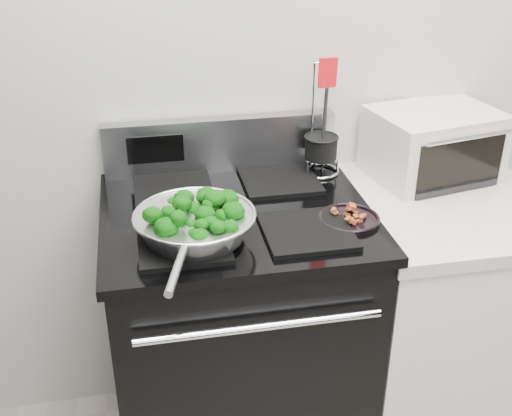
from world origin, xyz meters
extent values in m
cube|color=#B8B6AE|center=(0.00, 1.75, 1.35)|extent=(4.00, 0.02, 2.70)
cube|color=black|center=(-0.30, 1.41, 0.46)|extent=(0.76, 0.66, 0.92)
cube|color=black|center=(-0.30, 1.41, 0.94)|extent=(0.79, 0.69, 0.03)
cube|color=#99999E|center=(-0.30, 1.72, 1.04)|extent=(0.76, 0.05, 0.18)
cube|color=black|center=(-0.47, 1.24, 0.96)|extent=(0.24, 0.24, 0.01)
cube|color=black|center=(-0.13, 1.24, 0.96)|extent=(0.24, 0.24, 0.01)
cube|color=black|center=(-0.47, 1.58, 0.96)|extent=(0.24, 0.24, 0.01)
cube|color=black|center=(-0.13, 1.58, 0.96)|extent=(0.24, 0.24, 0.01)
cube|color=white|center=(0.39, 1.41, 0.44)|extent=(0.60, 0.66, 0.88)
cube|color=beige|center=(0.39, 1.41, 0.90)|extent=(0.62, 0.68, 0.04)
torus|color=silver|center=(-0.44, 1.26, 1.03)|extent=(0.33, 0.33, 0.01)
cylinder|color=silver|center=(-0.50, 1.01, 1.02)|extent=(0.07, 0.20, 0.02)
cylinder|color=black|center=(0.01, 1.29, 0.95)|extent=(0.17, 0.17, 0.01)
cylinder|color=black|center=(0.02, 1.62, 1.04)|extent=(0.10, 0.10, 0.07)
cylinder|color=black|center=(0.02, 1.62, 1.13)|extent=(0.01, 0.01, 0.23)
cube|color=red|center=(0.02, 1.62, 1.29)|extent=(0.06, 0.01, 0.09)
cube|color=silver|center=(0.40, 1.60, 1.03)|extent=(0.44, 0.36, 0.23)
cube|color=black|center=(0.40, 1.45, 1.02)|extent=(0.31, 0.07, 0.16)
camera|label=1|loc=(-0.56, -0.24, 1.83)|focal=45.00mm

